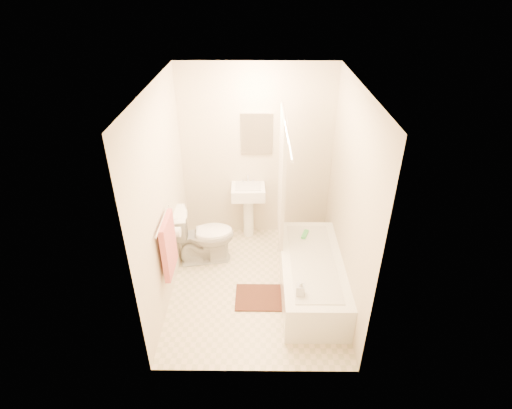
{
  "coord_description": "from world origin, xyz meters",
  "views": [
    {
      "loc": [
        0.03,
        -3.68,
        3.34
      ],
      "look_at": [
        0.0,
        0.25,
        1.0
      ],
      "focal_mm": 28.0,
      "sensor_mm": 36.0,
      "label": 1
    }
  ],
  "objects_px": {
    "toilet": "(204,235)",
    "bathtub": "(311,276)",
    "soap_bottle": "(301,288)",
    "sink": "(248,209)",
    "bath_mat": "(260,297)"
  },
  "relations": [
    {
      "from": "toilet",
      "to": "sink",
      "type": "height_order",
      "value": "sink"
    },
    {
      "from": "toilet",
      "to": "bathtub",
      "type": "relative_size",
      "value": 0.48
    },
    {
      "from": "toilet",
      "to": "sink",
      "type": "distance_m",
      "value": 0.79
    },
    {
      "from": "bath_mat",
      "to": "soap_bottle",
      "type": "relative_size",
      "value": 3.2
    },
    {
      "from": "toilet",
      "to": "bathtub",
      "type": "height_order",
      "value": "toilet"
    },
    {
      "from": "toilet",
      "to": "bath_mat",
      "type": "xyz_separation_m",
      "value": [
        0.73,
        -0.73,
        -0.37
      ]
    },
    {
      "from": "bathtub",
      "to": "soap_bottle",
      "type": "distance_m",
      "value": 0.67
    },
    {
      "from": "bathtub",
      "to": "bath_mat",
      "type": "bearing_deg",
      "value": -166.82
    },
    {
      "from": "bathtub",
      "to": "bath_mat",
      "type": "xyz_separation_m",
      "value": [
        -0.6,
        -0.14,
        -0.22
      ]
    },
    {
      "from": "bathtub",
      "to": "toilet",
      "type": "bearing_deg",
      "value": 156.0
    },
    {
      "from": "toilet",
      "to": "sink",
      "type": "xyz_separation_m",
      "value": [
        0.56,
        0.55,
        0.06
      ]
    },
    {
      "from": "bathtub",
      "to": "bath_mat",
      "type": "height_order",
      "value": "bathtub"
    },
    {
      "from": "sink",
      "to": "soap_bottle",
      "type": "distance_m",
      "value": 1.79
    },
    {
      "from": "sink",
      "to": "bath_mat",
      "type": "bearing_deg",
      "value": -84.59
    },
    {
      "from": "toilet",
      "to": "soap_bottle",
      "type": "relative_size",
      "value": 4.27
    }
  ]
}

